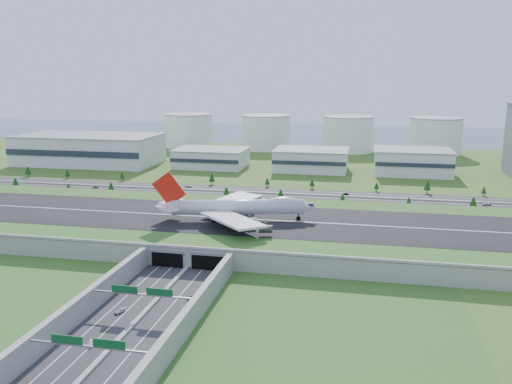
% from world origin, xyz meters
% --- Properties ---
extents(ground, '(1200.00, 1200.00, 0.00)m').
position_xyz_m(ground, '(0.00, 0.00, 0.00)').
color(ground, '#2C4F18').
rests_on(ground, ground).
extents(airfield_deck, '(520.00, 100.00, 9.20)m').
position_xyz_m(airfield_deck, '(0.00, -0.09, 4.12)').
color(airfield_deck, gray).
rests_on(airfield_deck, ground).
extents(underpass_road, '(38.80, 120.40, 8.00)m').
position_xyz_m(underpass_road, '(0.00, -99.42, 3.43)').
color(underpass_road, '#28282B').
rests_on(underpass_road, ground).
extents(sign_gantry_near, '(38.70, 0.70, 9.80)m').
position_xyz_m(sign_gantry_near, '(0.00, -95.04, 6.95)').
color(sign_gantry_near, gray).
rests_on(sign_gantry_near, ground).
extents(sign_gantry_far, '(38.70, 0.70, 9.80)m').
position_xyz_m(sign_gantry_far, '(0.00, -130.04, 6.95)').
color(sign_gantry_far, gray).
rests_on(sign_gantry_far, ground).
extents(north_expressway, '(560.00, 36.00, 0.12)m').
position_xyz_m(north_expressway, '(0.00, 95.00, 0.06)').
color(north_expressway, '#28282B').
rests_on(north_expressway, ground).
extents(tree_row, '(500.93, 48.64, 8.35)m').
position_xyz_m(tree_row, '(10.80, 94.96, 4.65)').
color(tree_row, '#3D2819').
rests_on(tree_row, ground).
extents(hangar_west, '(120.00, 60.00, 25.00)m').
position_xyz_m(hangar_west, '(-170.00, 185.00, 12.50)').
color(hangar_west, silver).
rests_on(hangar_west, ground).
extents(hangar_mid_a, '(58.00, 42.00, 15.00)m').
position_xyz_m(hangar_mid_a, '(-60.00, 190.00, 7.50)').
color(hangar_mid_a, silver).
rests_on(hangar_mid_a, ground).
extents(hangar_mid_b, '(58.00, 42.00, 17.00)m').
position_xyz_m(hangar_mid_b, '(25.00, 190.00, 8.50)').
color(hangar_mid_b, silver).
rests_on(hangar_mid_b, ground).
extents(hangar_mid_c, '(58.00, 42.00, 19.00)m').
position_xyz_m(hangar_mid_c, '(105.00, 190.00, 9.50)').
color(hangar_mid_c, silver).
rests_on(hangar_mid_c, ground).
extents(fuel_tank_a, '(50.00, 50.00, 35.00)m').
position_xyz_m(fuel_tank_a, '(-120.00, 310.00, 17.50)').
color(fuel_tank_a, white).
rests_on(fuel_tank_a, ground).
extents(fuel_tank_b, '(50.00, 50.00, 35.00)m').
position_xyz_m(fuel_tank_b, '(-35.00, 310.00, 17.50)').
color(fuel_tank_b, white).
rests_on(fuel_tank_b, ground).
extents(fuel_tank_c, '(50.00, 50.00, 35.00)m').
position_xyz_m(fuel_tank_c, '(50.00, 310.00, 17.50)').
color(fuel_tank_c, white).
rests_on(fuel_tank_c, ground).
extents(fuel_tank_d, '(50.00, 50.00, 35.00)m').
position_xyz_m(fuel_tank_d, '(135.00, 310.00, 17.50)').
color(fuel_tank_d, white).
rests_on(fuel_tank_d, ground).
extents(bay_water, '(1200.00, 260.00, 0.06)m').
position_xyz_m(bay_water, '(0.00, 480.00, 0.03)').
color(bay_water, '#39546E').
rests_on(bay_water, ground).
extents(boeing_747, '(77.81, 72.71, 24.45)m').
position_xyz_m(boeing_747, '(9.37, -3.53, 14.89)').
color(boeing_747, silver).
rests_on(boeing_747, airfield_deck).
extents(car_0, '(2.97, 4.54, 1.44)m').
position_xyz_m(car_0, '(-8.13, -94.86, 0.84)').
color(car_0, silver).
rests_on(car_0, ground).
extents(car_1, '(1.68, 4.14, 1.33)m').
position_xyz_m(car_1, '(-6.51, -116.81, 0.79)').
color(car_1, white).
rests_on(car_1, ground).
extents(car_2, '(4.42, 6.09, 1.54)m').
position_xyz_m(car_2, '(12.48, -79.76, 0.89)').
color(car_2, '#0E1F47').
rests_on(car_2, ground).
extents(car_4, '(4.24, 2.94, 1.34)m').
position_xyz_m(car_4, '(-113.51, 88.21, 0.79)').
color(car_4, '#5C5B61').
rests_on(car_4, ground).
extents(car_5, '(4.26, 2.73, 1.33)m').
position_xyz_m(car_5, '(56.94, 100.25, 0.78)').
color(car_5, black).
rests_on(car_5, ground).
extents(car_6, '(5.82, 4.39, 1.47)m').
position_xyz_m(car_6, '(141.41, 89.14, 0.85)').
color(car_6, silver).
rests_on(car_6, ground).
extents(car_7, '(5.79, 3.10, 1.60)m').
position_xyz_m(car_7, '(-51.79, 104.58, 0.92)').
color(car_7, silver).
rests_on(car_7, ground).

